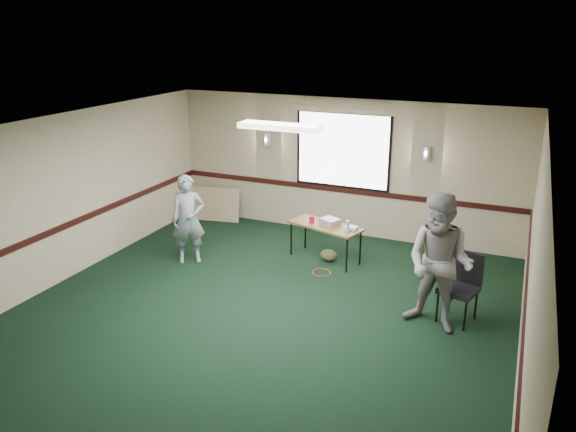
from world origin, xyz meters
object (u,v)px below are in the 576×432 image
at_px(projector, 330,221).
at_px(person_left, 188,219).
at_px(conference_chair, 462,281).
at_px(folding_table, 325,228).
at_px(person_right, 440,263).

xyz_separation_m(projector, person_left, (-2.25, -1.08, 0.08)).
bearing_deg(projector, person_left, -127.76).
distance_m(projector, conference_chair, 2.75).
xyz_separation_m(folding_table, projector, (0.06, 0.07, 0.10)).
relative_size(projector, conference_chair, 0.31).
distance_m(folding_table, conference_chair, 2.77).
bearing_deg(person_left, projector, -10.01).
distance_m(projector, person_right, 2.75).
distance_m(conference_chair, person_left, 4.68).
xyz_separation_m(folding_table, conference_chair, (2.49, -1.22, -0.03)).
height_order(folding_table, conference_chair, conference_chair).
distance_m(projector, person_left, 2.49).
xyz_separation_m(projector, conference_chair, (2.42, -1.29, -0.13)).
height_order(projector, person_left, person_left).
xyz_separation_m(conference_chair, person_right, (-0.28, -0.41, 0.39)).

